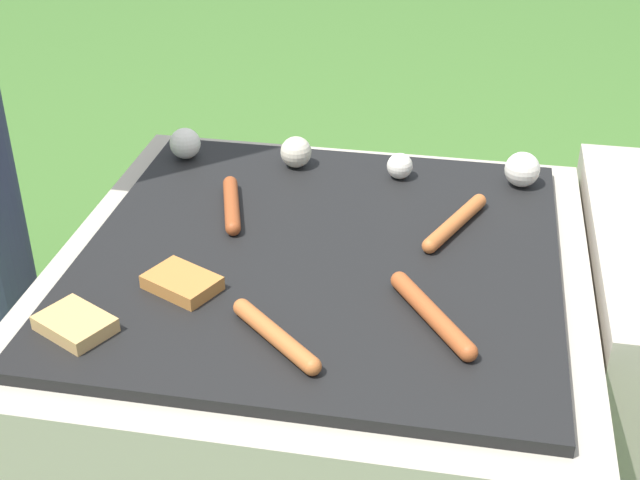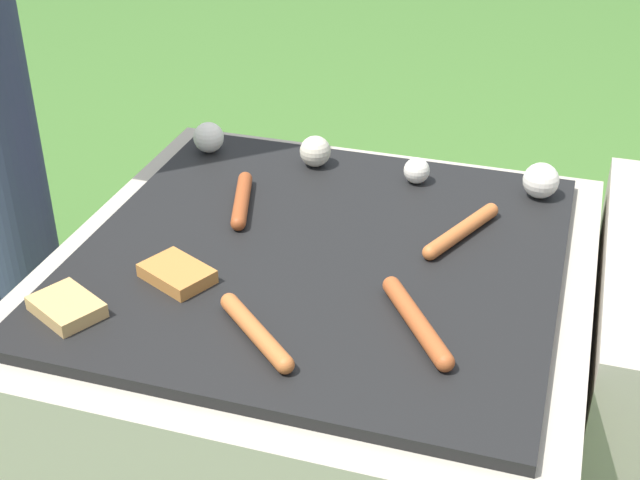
# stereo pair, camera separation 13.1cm
# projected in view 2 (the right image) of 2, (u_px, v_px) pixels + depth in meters

# --- Properties ---
(ground_plane) EXTENTS (14.00, 14.00, 0.00)m
(ground_plane) POSITION_uv_depth(u_px,v_px,m) (320.00, 439.00, 1.52)
(ground_plane) COLOR #3D6628
(grill) EXTENTS (0.80, 0.80, 0.38)m
(grill) POSITION_uv_depth(u_px,v_px,m) (320.00, 353.00, 1.42)
(grill) COLOR #A89E8C
(grill) RESTS_ON ground_plane
(sausage_front_center) EXTENTS (0.07, 0.17, 0.02)m
(sausage_front_center) POSITION_uv_depth(u_px,v_px,m) (242.00, 200.00, 1.44)
(sausage_front_center) COLOR #93421E
(sausage_front_center) RESTS_ON grill
(sausage_mid_left) EXTENTS (0.13, 0.17, 0.02)m
(sausage_mid_left) POSITION_uv_depth(u_px,v_px,m) (417.00, 321.00, 1.15)
(sausage_mid_left) COLOR #A34C23
(sausage_mid_left) RESTS_ON grill
(sausage_back_center) EXTENTS (0.14, 0.13, 0.02)m
(sausage_back_center) POSITION_uv_depth(u_px,v_px,m) (256.00, 332.00, 1.13)
(sausage_back_center) COLOR #B7602D
(sausage_back_center) RESTS_ON grill
(sausage_mid_right) EXTENTS (0.09, 0.18, 0.02)m
(sausage_mid_right) POSITION_uv_depth(u_px,v_px,m) (462.00, 231.00, 1.35)
(sausage_mid_right) COLOR #B7602D
(sausage_mid_right) RESTS_ON grill
(bread_slice_left) EXTENTS (0.12, 0.10, 0.02)m
(bread_slice_left) POSITION_uv_depth(u_px,v_px,m) (177.00, 274.00, 1.25)
(bread_slice_left) COLOR #B27033
(bread_slice_left) RESTS_ON grill
(bread_slice_right) EXTENTS (0.12, 0.10, 0.02)m
(bread_slice_right) POSITION_uv_depth(u_px,v_px,m) (67.00, 307.00, 1.18)
(bread_slice_right) COLOR tan
(bread_slice_right) RESTS_ON grill
(mushroom_row) EXTENTS (0.65, 0.06, 0.06)m
(mushroom_row) POSITION_uv_depth(u_px,v_px,m) (370.00, 159.00, 1.53)
(mushroom_row) COLOR silver
(mushroom_row) RESTS_ON grill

